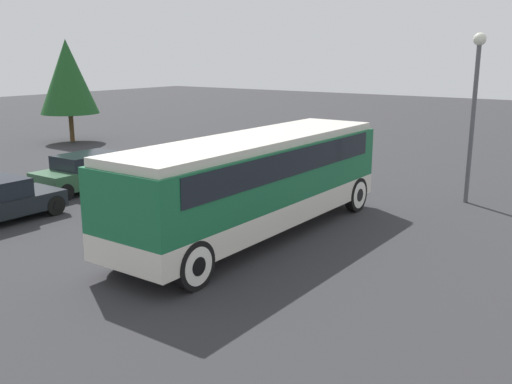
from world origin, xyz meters
TOP-DOWN VIEW (x-y plane):
  - ground_plane at (0.00, 0.00)m, footprint 120.00×120.00m
  - tour_bus at (0.10, -0.00)m, footprint 10.39×2.68m
  - parked_car_mid at (1.15, 8.97)m, footprint 4.67×1.85m
  - parked_car_far at (5.34, 6.89)m, footprint 4.45×1.81m
  - lamp_post at (7.69, -3.91)m, footprint 0.44×0.44m
  - tree_center at (8.66, 20.24)m, footprint 3.49×3.49m

SIDE VIEW (x-z plane):
  - ground_plane at x=0.00m, z-range 0.00..0.00m
  - parked_car_far at x=5.34m, z-range -0.01..1.43m
  - parked_car_mid at x=1.15m, z-range -0.01..1.44m
  - tour_bus at x=0.10m, z-range 0.32..3.30m
  - lamp_post at x=7.69m, z-range 0.91..6.90m
  - tree_center at x=8.66m, z-range 0.87..7.04m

